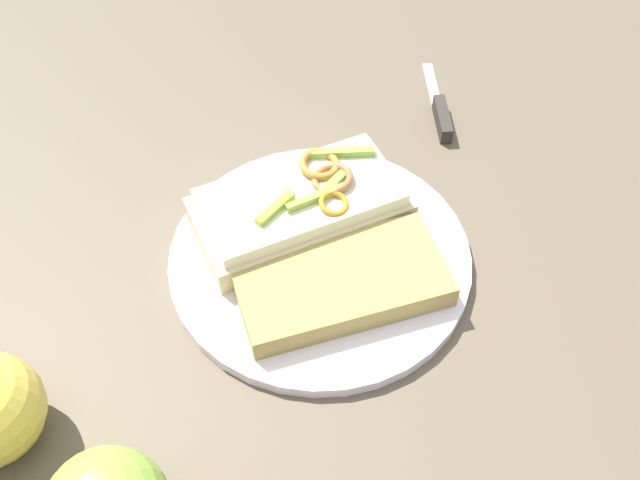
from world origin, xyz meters
TOP-DOWN VIEW (x-y plane):
  - ground_plane at (0.00, 0.00)m, footprint 2.00×2.00m
  - plate at (0.00, 0.00)m, footprint 0.26×0.26m
  - sandwich at (-0.04, 0.01)m, footprint 0.15×0.21m
  - bread_slice_side at (0.04, -0.01)m, footprint 0.15×0.19m
  - knife at (-0.06, 0.22)m, footprint 0.11×0.09m

SIDE VIEW (x-z plane):
  - ground_plane at x=0.00m, z-range 0.00..0.00m
  - plate at x=0.00m, z-range 0.00..0.01m
  - knife at x=-0.06m, z-range 0.00..0.02m
  - bread_slice_side at x=0.04m, z-range 0.01..0.03m
  - sandwich at x=-0.04m, z-range 0.01..0.06m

